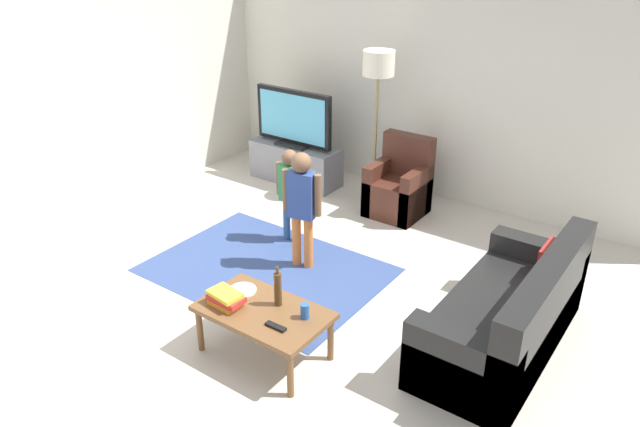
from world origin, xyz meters
TOP-DOWN VIEW (x-y plane):
  - ground at (0.00, 0.00)m, footprint 7.80×7.80m
  - wall_back at (0.00, 3.00)m, footprint 6.00×0.12m
  - wall_left at (-3.00, 0.00)m, footprint 0.12×6.00m
  - area_rug at (-0.47, 0.36)m, footprint 2.20×1.60m
  - tv_stand at (-1.61, 2.30)m, footprint 1.20×0.44m
  - tv at (-1.61, 2.28)m, footprint 1.10×0.28m
  - couch at (1.87, 0.54)m, footprint 0.80×1.80m
  - armchair at (-0.06, 2.26)m, footprint 0.60×0.60m
  - floor_lamp at (-0.52, 2.45)m, footprint 0.36×0.36m
  - child_near_tv at (-0.66, 0.99)m, footprint 0.34×0.16m
  - child_center at (-0.24, 0.64)m, footprint 0.39×0.19m
  - coffee_table at (0.35, -0.62)m, footprint 1.00×0.60m
  - book_stack at (0.07, -0.74)m, footprint 0.29×0.20m
  - bottle at (0.40, -0.50)m, footprint 0.06×0.06m
  - tv_remote at (0.57, -0.74)m, footprint 0.17×0.05m
  - soda_can at (0.67, -0.52)m, footprint 0.07×0.07m
  - plate at (0.05, -0.52)m, footprint 0.22×0.22m

SIDE VIEW (x-z plane):
  - ground at x=0.00m, z-range 0.00..0.00m
  - area_rug at x=-0.47m, z-range 0.00..0.01m
  - tv_stand at x=-1.61m, z-range -0.01..0.49m
  - couch at x=1.87m, z-range -0.14..0.72m
  - armchair at x=-0.06m, z-range -0.15..0.75m
  - coffee_table at x=0.35m, z-range 0.16..0.58m
  - plate at x=0.05m, z-range 0.42..0.44m
  - tv_remote at x=0.57m, z-range 0.42..0.44m
  - book_stack at x=0.07m, z-range 0.42..0.53m
  - soda_can at x=0.67m, z-range 0.42..0.54m
  - bottle at x=0.40m, z-range 0.40..0.73m
  - child_near_tv at x=-0.66m, z-range 0.10..1.12m
  - child_center at x=-0.24m, z-range 0.12..1.30m
  - tv at x=-1.61m, z-range 0.49..1.20m
  - wall_back at x=0.00m, z-range 0.00..2.70m
  - wall_left at x=-3.00m, z-range 0.00..2.70m
  - floor_lamp at x=-0.52m, z-range 0.65..2.43m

